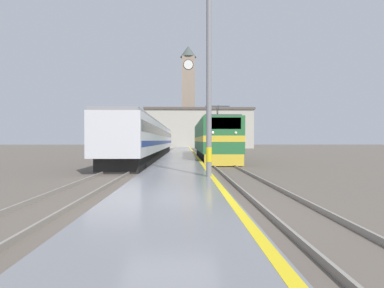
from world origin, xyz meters
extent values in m
plane|color=#60564C|center=(0.00, 30.00, 0.00)|extent=(200.00, 200.00, 0.00)
cube|color=slate|center=(0.00, 25.00, 0.19)|extent=(3.31, 140.00, 0.38)
cube|color=yellow|center=(1.51, 25.00, 0.38)|extent=(0.20, 140.00, 0.00)
cube|color=#60564C|center=(3.12, 25.00, 0.01)|extent=(2.83, 140.00, 0.02)
cube|color=gray|center=(2.40, 25.00, 0.09)|extent=(0.07, 140.00, 0.14)
cube|color=gray|center=(3.83, 25.00, 0.09)|extent=(0.07, 140.00, 0.14)
cube|color=#60564C|center=(-3.38, 25.00, 0.01)|extent=(2.83, 140.00, 0.02)
cube|color=gray|center=(-4.10, 25.00, 0.09)|extent=(0.07, 140.00, 0.14)
cube|color=gray|center=(-2.66, 25.00, 0.09)|extent=(0.07, 140.00, 0.14)
cube|color=black|center=(3.12, 21.28, 0.45)|extent=(2.46, 15.84, 0.90)
cube|color=#286B38|center=(3.12, 21.28, 2.25)|extent=(2.90, 17.22, 2.69)
cube|color=gold|center=(3.12, 21.28, 1.98)|extent=(2.92, 17.24, 0.44)
cube|color=gold|center=(3.12, 12.83, 0.50)|extent=(2.76, 0.30, 0.81)
cube|color=black|center=(3.12, 12.74, 3.04)|extent=(2.32, 0.12, 0.80)
sphere|color=white|center=(2.32, 12.70, 2.38)|extent=(0.20, 0.20, 0.20)
sphere|color=white|center=(3.91, 12.70, 2.38)|extent=(0.20, 0.20, 0.20)
cube|color=#4C4C51|center=(3.12, 21.28, 3.65)|extent=(2.61, 16.36, 0.12)
cylinder|color=#333333|center=(3.12, 16.63, 4.21)|extent=(0.06, 0.63, 1.03)
cylinder|color=#333333|center=(3.12, 17.33, 4.21)|extent=(0.06, 0.63, 1.03)
cube|color=#262626|center=(3.12, 16.98, 4.71)|extent=(2.03, 0.08, 0.06)
cube|color=black|center=(-3.38, 26.03, 0.45)|extent=(2.46, 34.99, 0.90)
cube|color=silver|center=(-3.38, 26.03, 2.17)|extent=(2.90, 36.45, 2.55)
cube|color=black|center=(-3.38, 26.03, 2.68)|extent=(2.92, 35.72, 0.64)
cube|color=navy|center=(-3.38, 26.03, 1.66)|extent=(2.92, 35.72, 0.36)
cube|color=gray|center=(-3.38, 26.03, 3.55)|extent=(2.67, 36.45, 0.20)
cylinder|color=gray|center=(1.37, 4.35, 4.65)|extent=(0.22, 0.22, 8.54)
cylinder|color=yellow|center=(1.37, 4.35, 1.28)|extent=(0.24, 0.24, 0.60)
cube|color=gray|center=(1.47, 76.69, 12.67)|extent=(3.60, 3.60, 25.34)
cylinder|color=black|center=(1.47, 74.87, 22.82)|extent=(2.82, 0.06, 2.82)
cylinder|color=white|center=(1.47, 74.84, 22.82)|extent=(2.52, 0.10, 2.52)
cone|color=#47514C|center=(1.47, 76.69, 26.96)|extent=(4.50, 4.50, 3.24)
cube|color=#B7B2A3|center=(3.91, 65.24, 4.58)|extent=(25.49, 7.04, 9.16)
cube|color=#564C47|center=(3.91, 65.24, 9.41)|extent=(26.09, 7.64, 0.50)
camera|label=1|loc=(0.37, -7.86, 1.85)|focal=28.00mm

